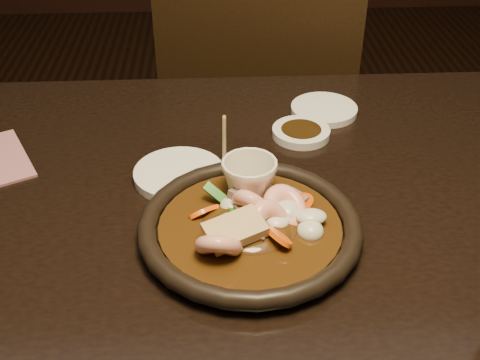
{
  "coord_description": "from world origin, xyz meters",
  "views": [
    {
      "loc": [
        -0.05,
        -0.61,
        1.25
      ],
      "look_at": [
        -0.01,
        0.03,
        0.8
      ],
      "focal_mm": 45.0,
      "sensor_mm": 36.0,
      "label": 1
    }
  ],
  "objects_px": {
    "table": "(249,267)",
    "plate": "(250,228)",
    "tea_cup": "(249,182)",
    "chair": "(263,115)"
  },
  "relations": [
    {
      "from": "table",
      "to": "plate",
      "type": "relative_size",
      "value": 5.61
    },
    {
      "from": "table",
      "to": "plate",
      "type": "height_order",
      "value": "plate"
    },
    {
      "from": "tea_cup",
      "to": "plate",
      "type": "bearing_deg",
      "value": -92.85
    },
    {
      "from": "table",
      "to": "chair",
      "type": "height_order",
      "value": "chair"
    },
    {
      "from": "chair",
      "to": "plate",
      "type": "distance_m",
      "value": 0.77
    },
    {
      "from": "table",
      "to": "chair",
      "type": "distance_m",
      "value": 0.72
    },
    {
      "from": "chair",
      "to": "tea_cup",
      "type": "xyz_separation_m",
      "value": [
        -0.08,
        -0.66,
        0.26
      ]
    },
    {
      "from": "tea_cup",
      "to": "chair",
      "type": "bearing_deg",
      "value": 83.14
    },
    {
      "from": "chair",
      "to": "tea_cup",
      "type": "height_order",
      "value": "chair"
    },
    {
      "from": "table",
      "to": "plate",
      "type": "xyz_separation_m",
      "value": [
        -0.0,
        -0.02,
        0.09
      ]
    }
  ]
}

